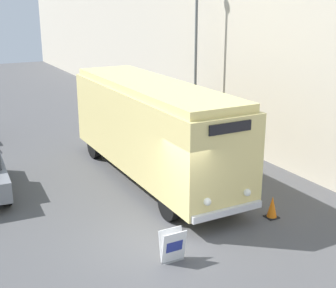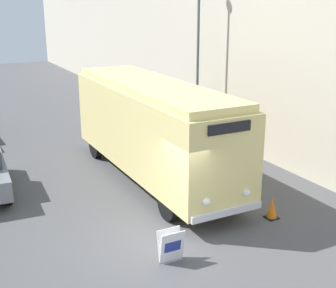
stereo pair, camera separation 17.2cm
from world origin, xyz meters
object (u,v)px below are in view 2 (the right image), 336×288
at_px(streetlamp, 198,36).
at_px(traffic_cone, 272,208).
at_px(sign_board, 171,246).
at_px(vintage_bus, 153,126).

bearing_deg(streetlamp, traffic_cone, -105.15).
bearing_deg(sign_board, traffic_cone, 10.70).
xyz_separation_m(streetlamp, traffic_cone, (-2.15, -7.95, -4.37)).
bearing_deg(vintage_bus, traffic_cone, -69.47).
distance_m(vintage_bus, traffic_cone, 5.13).
xyz_separation_m(vintage_bus, streetlamp, (3.86, 3.40, 2.74)).
bearing_deg(traffic_cone, sign_board, -169.30).
bearing_deg(streetlamp, vintage_bus, -138.62).
distance_m(sign_board, streetlamp, 11.34).
bearing_deg(vintage_bus, streetlamp, 41.38).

